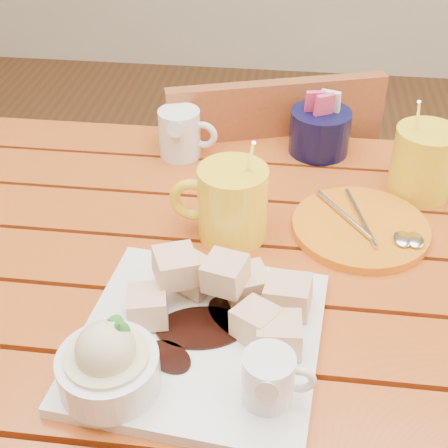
# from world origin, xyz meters

# --- Properties ---
(table) EXTENTS (1.20, 0.79, 0.75)m
(table) POSITION_xyz_m (0.00, 0.00, 0.64)
(table) COLOR maroon
(table) RESTS_ON ground
(dessert_plate) EXTENTS (0.30, 0.30, 0.11)m
(dessert_plate) POSITION_xyz_m (0.01, -0.16, 0.78)
(dessert_plate) COLOR white
(dessert_plate) RESTS_ON table
(coffee_mug_left) EXTENTS (0.14, 0.10, 0.17)m
(coffee_mug_left) POSITION_xyz_m (0.04, 0.08, 0.81)
(coffee_mug_left) COLOR yellow
(coffee_mug_left) RESTS_ON table
(coffee_mug_right) EXTENTS (0.14, 0.10, 0.17)m
(coffee_mug_right) POSITION_xyz_m (0.33, 0.23, 0.81)
(coffee_mug_right) COLOR yellow
(coffee_mug_right) RESTS_ON table
(cream_pitcher) EXTENTS (0.10, 0.09, 0.09)m
(cream_pitcher) POSITION_xyz_m (-0.07, 0.30, 0.79)
(cream_pitcher) COLOR white
(cream_pitcher) RESTS_ON table
(sugar_caddy) EXTENTS (0.10, 0.10, 0.11)m
(sugar_caddy) POSITION_xyz_m (0.17, 0.34, 0.79)
(sugar_caddy) COLOR black
(sugar_caddy) RESTS_ON table
(orange_saucer) EXTENTS (0.20, 0.20, 0.02)m
(orange_saucer) POSITION_xyz_m (0.23, 0.11, 0.76)
(orange_saucer) COLOR orange
(orange_saucer) RESTS_ON table
(chair_far) EXTENTS (0.51, 0.51, 0.85)m
(chair_far) POSITION_xyz_m (0.06, 0.49, 0.48)
(chair_far) COLOR brown
(chair_far) RESTS_ON ground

